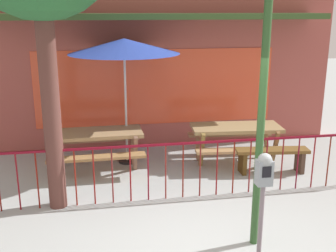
% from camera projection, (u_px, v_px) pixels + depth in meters
% --- Properties ---
extents(pub_storefront, '(8.31, 1.51, 4.69)m').
position_uv_depth(pub_storefront, '(155.00, 42.00, 9.33)').
color(pub_storefront, brown).
rests_on(pub_storefront, ground).
extents(patio_fence_front, '(7.01, 0.04, 0.97)m').
position_uv_depth(patio_fence_front, '(183.00, 160.00, 6.81)').
color(patio_fence_front, maroon).
rests_on(patio_fence_front, ground).
extents(picnic_table_left, '(1.82, 1.38, 0.79)m').
position_uv_depth(picnic_table_left, '(96.00, 140.00, 8.05)').
color(picnic_table_left, '#A17E53').
rests_on(picnic_table_left, ground).
extents(picnic_table_right, '(1.92, 1.52, 0.79)m').
position_uv_depth(picnic_table_right, '(236.00, 134.00, 8.44)').
color(picnic_table_right, '#9B7F53').
rests_on(picnic_table_right, ground).
extents(patio_umbrella, '(2.16, 2.16, 2.52)m').
position_uv_depth(patio_umbrella, '(124.00, 47.00, 7.96)').
color(patio_umbrella, black).
rests_on(patio_umbrella, ground).
extents(patio_bench, '(1.43, 0.49, 0.48)m').
position_uv_depth(patio_bench, '(272.00, 155.00, 7.95)').
color(patio_bench, brown).
rests_on(patio_bench, ground).
extents(parking_meter_near, '(0.18, 0.17, 1.48)m').
position_uv_depth(parking_meter_near, '(264.00, 181.00, 4.80)').
color(parking_meter_near, slate).
rests_on(parking_meter_near, ground).
extents(street_lamp, '(0.28, 0.28, 3.77)m').
position_uv_depth(street_lamp, '(265.00, 59.00, 4.96)').
color(street_lamp, '#2D5327').
rests_on(street_lamp, ground).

